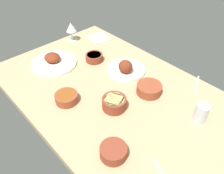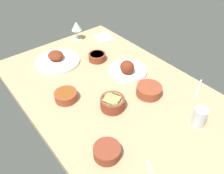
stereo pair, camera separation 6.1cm
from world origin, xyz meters
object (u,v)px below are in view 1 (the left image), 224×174
object	(u,v)px
plate_center_main	(126,69)
bowl_pasta	(149,89)
bowl_soup	(66,98)
bowl_onions	(113,151)
water_tumbler	(201,113)
bowl_sauce	(94,57)
fork_loose	(197,85)
bowl_potatoes	(114,103)
folded_napkin	(99,38)
plate_near_viewer	(54,62)
wine_glass	(71,28)

from	to	relation	value
plate_center_main	bowl_pasta	bearing A→B (deg)	169.08
bowl_soup	bowl_onions	size ratio (longest dim) A/B	1.04
bowl_soup	water_tumbler	size ratio (longest dim) A/B	1.28
bowl_soup	water_tumbler	distance (cm)	67.79
bowl_sauce	fork_loose	bearing A→B (deg)	-156.16
bowl_potatoes	bowl_sauce	xyz separation A→B (cm)	(40.59, -20.07, -0.75)
bowl_onions	folded_napkin	size ratio (longest dim) A/B	0.82
bowl_onions	bowl_potatoes	distance (cm)	28.05
plate_near_viewer	bowl_pasta	distance (cm)	64.53
bowl_sauce	wine_glass	distance (cm)	33.77
plate_near_viewer	fork_loose	xyz separation A→B (cm)	(-75.06, -48.38, -1.37)
bowl_potatoes	water_tumbler	bearing A→B (deg)	-143.82
plate_center_main	bowl_onions	size ratio (longest dim) A/B	2.06
bowl_soup	plate_near_viewer	bearing A→B (deg)	-21.22
bowl_onions	bowl_soup	bearing A→B (deg)	-5.90
bowl_pasta	wine_glass	size ratio (longest dim) A/B	0.99
bowl_sauce	wine_glass	size ratio (longest dim) A/B	0.80
bowl_soup	bowl_onions	world-z (taller)	bowl_onions
bowl_pasta	bowl_soup	bearing A→B (deg)	56.04
bowl_potatoes	water_tumbler	xyz separation A→B (cm)	(-34.07, -24.91, 1.40)
fork_loose	bowl_onions	bearing A→B (deg)	-23.38
plate_near_viewer	bowl_sauce	world-z (taller)	plate_near_viewer
bowl_onions	bowl_sauce	distance (cm)	72.50
bowl_soup	bowl_sauce	bearing A→B (deg)	-60.37
bowl_sauce	water_tumbler	distance (cm)	74.85
bowl_potatoes	bowl_sauce	distance (cm)	45.28
bowl_soup	folded_napkin	size ratio (longest dim) A/B	0.86
bowl_potatoes	bowl_soup	bearing A→B (deg)	36.66
bowl_sauce	folded_napkin	size ratio (longest dim) A/B	0.80
plate_center_main	wine_glass	size ratio (longest dim) A/B	1.71
plate_near_viewer	wine_glass	xyz separation A→B (cm)	(17.68, -27.16, 8.16)
bowl_potatoes	wine_glass	xyz separation A→B (cm)	(73.10, -25.47, 6.60)
wine_glass	plate_center_main	bearing A→B (deg)	-179.17
wine_glass	folded_napkin	world-z (taller)	wine_glass
plate_near_viewer	water_tumbler	xyz separation A→B (cm)	(-89.49, -26.61, 2.96)
bowl_onions	water_tumbler	distance (cm)	46.54
bowl_soup	plate_center_main	bearing A→B (deg)	-94.04
bowl_sauce	bowl_pasta	distance (cm)	45.22
bowl_potatoes	bowl_pasta	xyz separation A→B (cm)	(-4.59, -21.99, -0.43)
bowl_sauce	folded_napkin	world-z (taller)	bowl_sauce
plate_center_main	wine_glass	xyz separation A→B (cm)	(55.55, 0.80, 7.36)
plate_near_viewer	bowl_pasta	bearing A→B (deg)	-158.47
bowl_soup	wine_glass	distance (cm)	66.93
bowl_onions	plate_center_main	bearing A→B (deg)	-50.46
plate_center_main	bowl_potatoes	xyz separation A→B (cm)	(-17.56, 26.27, 0.76)
bowl_soup	bowl_pasta	distance (cm)	44.91
bowl_sauce	water_tumbler	xyz separation A→B (cm)	(-74.66, -4.85, 2.15)
plate_center_main	bowl_pasta	distance (cm)	22.56
bowl_soup	bowl_onions	xyz separation A→B (cm)	(-40.69, 4.20, 0.14)
bowl_onions	bowl_pasta	bearing A→B (deg)	-69.38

